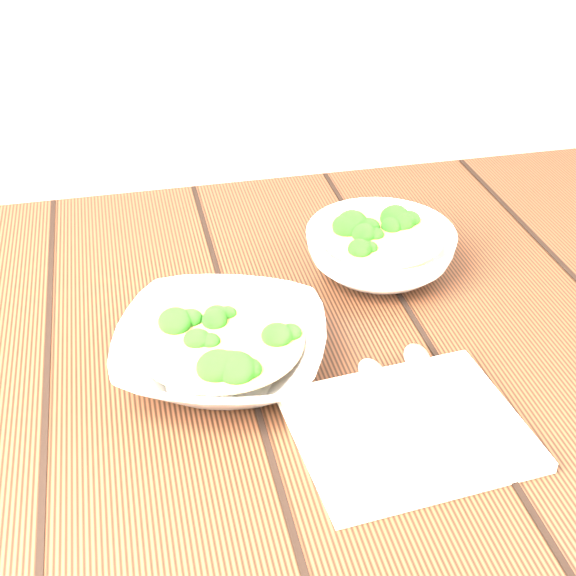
{
  "coord_description": "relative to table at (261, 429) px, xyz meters",
  "views": [
    {
      "loc": [
        -0.12,
        -0.67,
        1.28
      ],
      "look_at": [
        0.04,
        0.03,
        0.8
      ],
      "focal_mm": 50.0,
      "sensor_mm": 36.0,
      "label": 1
    }
  ],
  "objects": [
    {
      "name": "spoon_right",
      "position": [
        0.14,
        -0.11,
        0.13
      ],
      "size": [
        0.05,
        0.17,
        0.01
      ],
      "color": "#9E9A8B",
      "rests_on": "napkin"
    },
    {
      "name": "trivet",
      "position": [
        -0.0,
        0.01,
        0.13
      ],
      "size": [
        0.12,
        0.12,
        0.02
      ],
      "primitive_type": "torus",
      "rotation": [
        0.0,
        0.0,
        0.24
      ],
      "color": "black",
      "rests_on": "table"
    },
    {
      "name": "table",
      "position": [
        0.0,
        0.0,
        0.0
      ],
      "size": [
        1.2,
        0.8,
        0.75
      ],
      "color": "#3A1D10",
      "rests_on": "ground"
    },
    {
      "name": "soup_bowl_front",
      "position": [
        -0.04,
        -0.03,
        0.15
      ],
      "size": [
        0.27,
        0.27,
        0.06
      ],
      "color": "silver",
      "rests_on": "table"
    },
    {
      "name": "napkin",
      "position": [
        0.11,
        -0.16,
        0.13
      ],
      "size": [
        0.22,
        0.19,
        0.01
      ],
      "primitive_type": "cube",
      "rotation": [
        0.0,
        0.0,
        0.09
      ],
      "color": "beige",
      "rests_on": "table"
    },
    {
      "name": "spoon_left",
      "position": [
        0.1,
        -0.12,
        0.13
      ],
      "size": [
        0.03,
        0.17,
        0.01
      ],
      "color": "#9E9A8B",
      "rests_on": "napkin"
    },
    {
      "name": "soup_bowl_back",
      "position": [
        0.17,
        0.12,
        0.15
      ],
      "size": [
        0.19,
        0.19,
        0.06
      ],
      "color": "silver",
      "rests_on": "table"
    }
  ]
}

